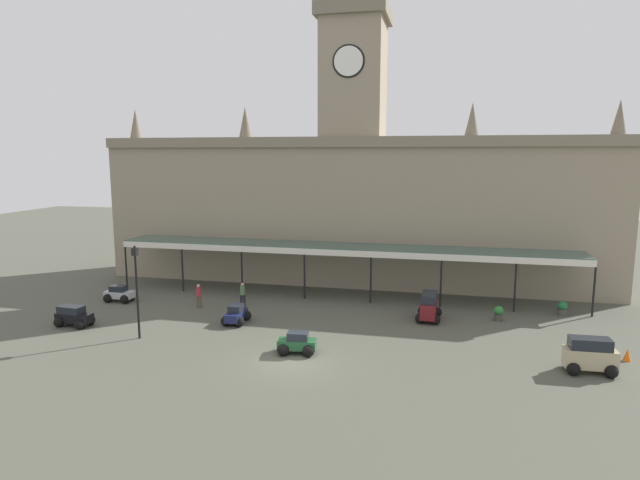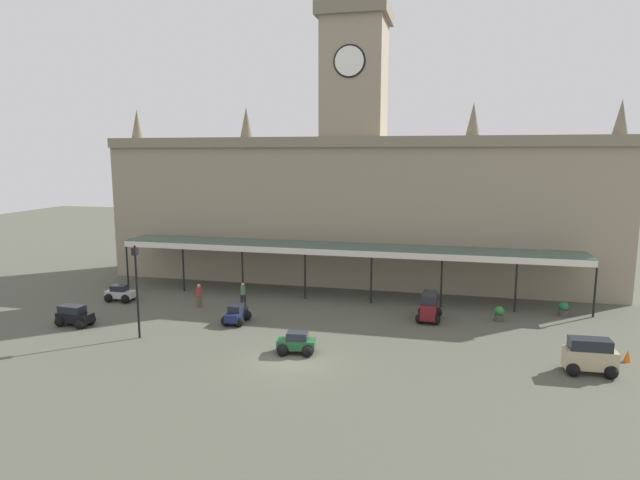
{
  "view_description": "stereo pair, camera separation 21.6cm",
  "coord_description": "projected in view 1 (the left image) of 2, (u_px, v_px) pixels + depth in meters",
  "views": [
    {
      "loc": [
        7.34,
        -25.44,
        10.59
      ],
      "look_at": [
        0.0,
        6.35,
        5.37
      ],
      "focal_mm": 30.16,
      "sensor_mm": 36.0,
      "label": 1
    },
    {
      "loc": [
        7.55,
        -25.39,
        10.59
      ],
      "look_at": [
        0.0,
        6.35,
        5.37
      ],
      "focal_mm": 30.16,
      "sensor_mm": 36.0,
      "label": 2
    }
  ],
  "objects": [
    {
      "name": "victorian_lamppost",
      "position": [
        137.0,
        282.0,
        30.71
      ],
      "size": [
        0.3,
        0.3,
        5.48
      ],
      "color": "black",
      "rests_on": "ground"
    },
    {
      "name": "planter_near_kerb",
      "position": [
        499.0,
        313.0,
        34.48
      ],
      "size": [
        0.6,
        0.6,
        0.96
      ],
      "color": "#47423D",
      "rests_on": "ground"
    },
    {
      "name": "pedestrian_near_entrance",
      "position": [
        243.0,
        293.0,
        37.72
      ],
      "size": [
        0.38,
        0.34,
        1.67
      ],
      "color": "black",
      "rests_on": "ground"
    },
    {
      "name": "traffic_cone",
      "position": [
        627.0,
        355.0,
        27.78
      ],
      "size": [
        0.4,
        0.4,
        0.64
      ],
      "primitive_type": "cone",
      "color": "orange",
      "rests_on": "ground"
    },
    {
      "name": "car_maroon_van",
      "position": [
        429.0,
        308.0,
        34.57
      ],
      "size": [
        1.68,
        2.45,
        1.77
      ],
      "color": "maroon",
      "rests_on": "ground"
    },
    {
      "name": "car_black_estate",
      "position": [
        74.0,
        317.0,
        33.39
      ],
      "size": [
        2.31,
        1.65,
        1.27
      ],
      "color": "black",
      "rests_on": "ground"
    },
    {
      "name": "car_beige_van",
      "position": [
        590.0,
        357.0,
        26.19
      ],
      "size": [
        2.43,
        1.65,
        1.77
      ],
      "color": "tan",
      "rests_on": "ground"
    },
    {
      "name": "station_building",
      "position": [
        353.0,
        199.0,
        44.3
      ],
      "size": [
        41.15,
        5.83,
        21.91
      ],
      "color": "gray",
      "rests_on": "ground"
    },
    {
      "name": "pedestrian_crossing_forecourt",
      "position": [
        199.0,
        295.0,
        37.38
      ],
      "size": [
        0.36,
        0.34,
        1.67
      ],
      "color": "brown",
      "rests_on": "ground"
    },
    {
      "name": "car_green_sedan",
      "position": [
        297.0,
        344.0,
        28.81
      ],
      "size": [
        2.14,
        1.67,
        1.19
      ],
      "color": "#1E512D",
      "rests_on": "ground"
    },
    {
      "name": "car_navy_sedan",
      "position": [
        236.0,
        315.0,
        33.98
      ],
      "size": [
        1.55,
        2.07,
        1.19
      ],
      "color": "#19214C",
      "rests_on": "ground"
    },
    {
      "name": "car_silver_sedan",
      "position": [
        119.0,
        295.0,
        38.97
      ],
      "size": [
        2.06,
        1.54,
        1.19
      ],
      "color": "#B2B5BA",
      "rests_on": "ground"
    },
    {
      "name": "ground_plane",
      "position": [
        292.0,
        361.0,
        27.78
      ],
      "size": [
        140.0,
        140.0,
        0.0
      ],
      "primitive_type": "plane",
      "color": "#4C4D41"
    },
    {
      "name": "planter_forecourt_centre",
      "position": [
        562.0,
        308.0,
        35.57
      ],
      "size": [
        0.6,
        0.6,
        0.96
      ],
      "color": "#47423D",
      "rests_on": "ground"
    },
    {
      "name": "entrance_canopy",
      "position": [
        341.0,
        248.0,
        39.86
      ],
      "size": [
        34.44,
        3.26,
        3.87
      ],
      "color": "#38564C",
      "rests_on": "ground"
    }
  ]
}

